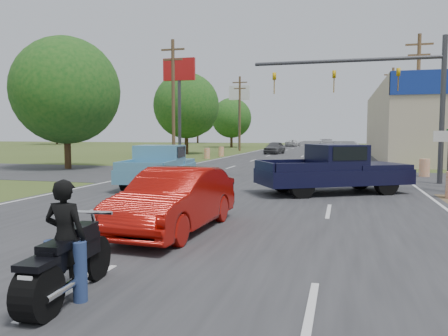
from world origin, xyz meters
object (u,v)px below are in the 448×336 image
(red_convertible, at_px, (175,201))
(blue_pickup, at_px, (160,166))
(distant_car_silver, at_px, (327,144))
(navy_pickup, at_px, (336,169))
(rider, at_px, (65,244))
(distant_car_grey, at_px, (275,148))
(distant_car_white, at_px, (293,143))
(motorcycle, at_px, (63,267))

(red_convertible, height_order, blue_pickup, blue_pickup)
(distant_car_silver, bearing_deg, navy_pickup, -93.58)
(rider, xyz_separation_m, distant_car_grey, (-3.76, 44.91, -0.12))
(red_convertible, xyz_separation_m, blue_pickup, (-4.09, 8.49, 0.17))
(blue_pickup, bearing_deg, navy_pickup, -9.40)
(rider, relative_size, distant_car_white, 0.39)
(navy_pickup, distance_m, distant_car_silver, 48.21)
(navy_pickup, bearing_deg, blue_pickup, -122.37)
(navy_pickup, relative_size, distant_car_grey, 1.49)
(motorcycle, bearing_deg, distant_car_grey, 90.55)
(distant_car_white, bearing_deg, red_convertible, 101.08)
(red_convertible, xyz_separation_m, distant_car_white, (-4.68, 69.27, -0.18))
(red_convertible, distance_m, distant_car_white, 69.43)
(rider, xyz_separation_m, navy_pickup, (3.60, 12.69, 0.16))
(blue_pickup, distance_m, distant_car_grey, 31.82)
(motorcycle, distance_m, distant_car_grey, 45.13)
(blue_pickup, xyz_separation_m, distant_car_grey, (0.47, 31.82, -0.23))
(distant_car_silver, relative_size, distant_car_white, 1.23)
(motorcycle, xyz_separation_m, distant_car_grey, (-3.77, 44.98, 0.19))
(red_convertible, xyz_separation_m, motorcycle, (0.15, -4.67, -0.25))
(blue_pickup, distance_m, distant_car_white, 60.78)
(motorcycle, relative_size, rider, 1.40)
(motorcycle, distance_m, distant_car_white, 74.09)
(motorcycle, bearing_deg, distant_car_silver, 84.24)
(red_convertible, distance_m, distant_car_silver, 56.29)
(motorcycle, bearing_deg, navy_pickup, 70.03)
(rider, relative_size, distant_car_silver, 0.32)
(motorcycle, relative_size, navy_pickup, 0.37)
(blue_pickup, bearing_deg, rider, -78.54)
(motorcycle, relative_size, distant_car_white, 0.55)
(red_convertible, bearing_deg, distant_car_white, 96.81)
(blue_pickup, height_order, navy_pickup, navy_pickup)
(distant_car_silver, distance_m, distant_car_white, 14.52)
(red_convertible, distance_m, distant_car_grey, 40.47)
(blue_pickup, bearing_deg, red_convertible, -70.74)
(red_convertible, height_order, motorcycle, red_convertible)
(motorcycle, relative_size, distant_car_silver, 0.44)
(rider, distance_m, blue_pickup, 13.76)
(red_convertible, height_order, navy_pickup, navy_pickup)
(red_convertible, distance_m, blue_pickup, 9.43)
(red_convertible, height_order, distant_car_grey, red_convertible)
(navy_pickup, xyz_separation_m, distant_car_grey, (-7.36, 32.22, -0.28))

